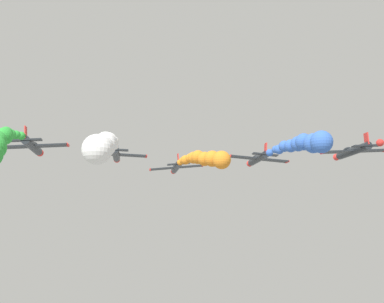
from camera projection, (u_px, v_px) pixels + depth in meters
name	position (u px, v px, depth m)	size (l,w,h in m)	color
airplane_lead	(176.00, 167.00, 86.03)	(9.55, 10.35, 2.50)	#23282D
smoke_trail_lead	(205.00, 159.00, 68.24)	(5.61, 17.22, 3.62)	orange
airplane_left_inner	(116.00, 154.00, 75.20)	(9.57, 10.35, 2.34)	#23282D
smoke_trail_left_inner	(104.00, 145.00, 52.95)	(3.26, 21.84, 5.77)	white
airplane_right_inner	(258.00, 159.00, 77.48)	(9.56, 10.35, 2.41)	#23282D
smoke_trail_right_inner	(305.00, 144.00, 59.82)	(3.71, 16.57, 3.14)	blue
airplane_left_outer	(32.00, 146.00, 64.66)	(9.56, 10.35, 2.35)	#23282D
airplane_right_outer	(353.00, 151.00, 68.45)	(9.57, 10.35, 2.34)	#23282D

